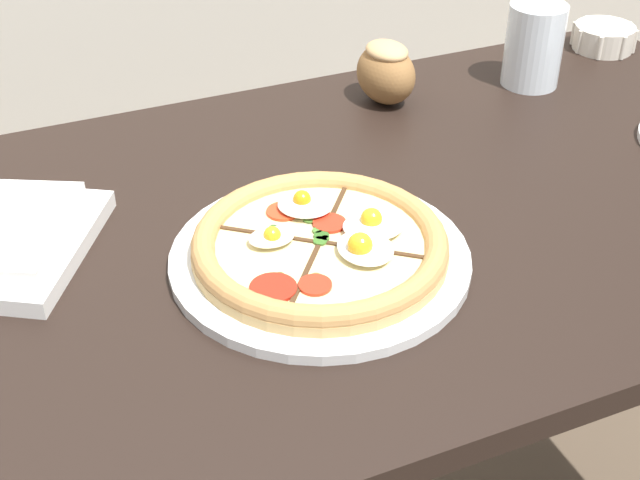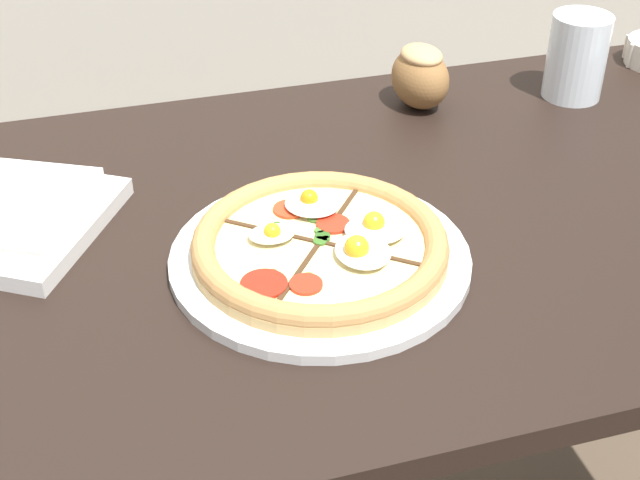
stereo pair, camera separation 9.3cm
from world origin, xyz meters
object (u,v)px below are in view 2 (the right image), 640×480
dining_table (264,304)px  pizza (321,248)px  water_glass (576,61)px  bread_piece_near (420,75)px

dining_table → pizza: 0.15m
pizza → water_glass: bearing=32.2°
water_glass → pizza: bearing=-147.8°
bread_piece_near → dining_table: bearing=-139.3°
dining_table → water_glass: 0.57m
dining_table → pizza: (0.05, -0.08, 0.12)m
pizza → bread_piece_near: size_ratio=2.97×
bread_piece_near → water_glass: bearing=-8.1°
dining_table → water_glass: bearing=22.9°
water_glass → dining_table: bearing=-157.1°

